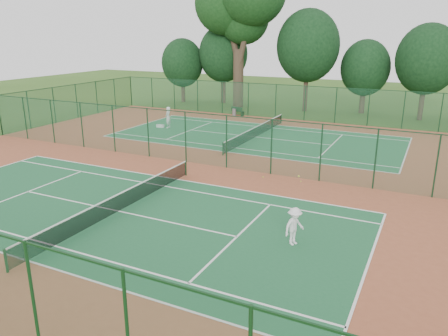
{
  "coord_description": "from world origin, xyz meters",
  "views": [
    {
      "loc": [
        13.47,
        -24.67,
        8.47
      ],
      "look_at": [
        3.7,
        -4.78,
        1.6
      ],
      "focal_mm": 35.0,
      "sensor_mm": 36.0,
      "label": 1
    }
  ],
  "objects": [
    {
      "name": "evergreen_row",
      "position": [
        0.5,
        24.25,
        0.0
      ],
      "size": [
        39.0,
        5.0,
        12.0
      ],
      "primitive_type": null,
      "color": "black",
      "rests_on": "ground"
    },
    {
      "name": "stray_ball_b",
      "position": [
        4.46,
        -0.89,
        0.05
      ],
      "size": [
        0.07,
        0.07,
        0.07
      ],
      "primitive_type": "sphere",
      "color": "#B7D531",
      "rests_on": "red_pad"
    },
    {
      "name": "kit_bag",
      "position": [
        -9.56,
        8.72,
        0.14
      ],
      "size": [
        0.76,
        0.4,
        0.27
      ],
      "primitive_type": "cube",
      "rotation": [
        0.0,
        0.0,
        0.18
      ],
      "color": "silver",
      "rests_on": "red_pad"
    },
    {
      "name": "player_far",
      "position": [
        -8.78,
        8.88,
        1.0
      ],
      "size": [
        0.58,
        0.78,
        1.95
      ],
      "primitive_type": "imported",
      "rotation": [
        0.0,
        0.0,
        -1.4
      ],
      "color": "silver",
      "rests_on": "court_far"
    },
    {
      "name": "fence_north",
      "position": [
        0.0,
        18.0,
        1.76
      ],
      "size": [
        40.0,
        0.09,
        3.5
      ],
      "color": "#1C5436",
      "rests_on": "ground"
    },
    {
      "name": "court_far",
      "position": [
        0.0,
        9.0,
        0.01
      ],
      "size": [
        23.77,
        10.97,
        0.01
      ],
      "primitive_type": "cube",
      "color": "#1F6336",
      "rests_on": "red_pad"
    },
    {
      "name": "tennis_net_far",
      "position": [
        0.0,
        9.0,
        0.54
      ],
      "size": [
        0.1,
        12.9,
        0.97
      ],
      "color": "#14391F",
      "rests_on": "ground"
    },
    {
      "name": "bench",
      "position": [
        -5.62,
        17.53,
        0.5
      ],
      "size": [
        1.61,
        0.88,
        0.95
      ],
      "rotation": [
        0.0,
        0.0,
        -0.3
      ],
      "color": "#12331B",
      "rests_on": "red_pad"
    },
    {
      "name": "stray_ball_c",
      "position": [
        -1.43,
        -0.47,
        0.04
      ],
      "size": [
        0.07,
        0.07,
        0.07
      ],
      "primitive_type": "sphere",
      "color": "#D4EF37",
      "rests_on": "red_pad"
    },
    {
      "name": "ground",
      "position": [
        0.0,
        0.0,
        0.0
      ],
      "size": [
        120.0,
        120.0,
        0.0
      ],
      "primitive_type": "plane",
      "color": "#33591B",
      "rests_on": "ground"
    },
    {
      "name": "red_pad",
      "position": [
        0.0,
        0.0,
        0.01
      ],
      "size": [
        40.0,
        36.0,
        0.01
      ],
      "primitive_type": "cube",
      "color": "brown",
      "rests_on": "ground"
    },
    {
      "name": "fence_divider",
      "position": [
        0.0,
        0.0,
        1.76
      ],
      "size": [
        40.0,
        0.09,
        3.5
      ],
      "color": "#1A5033",
      "rests_on": "ground"
    },
    {
      "name": "player_near",
      "position": [
        8.81,
        -8.59,
        0.84
      ],
      "size": [
        0.99,
        1.21,
        1.63
      ],
      "primitive_type": "imported",
      "rotation": [
        0.0,
        0.0,
        1.14
      ],
      "color": "white",
      "rests_on": "court_near"
    },
    {
      "name": "tennis_net_near",
      "position": [
        0.0,
        -9.0,
        0.54
      ],
      "size": [
        0.1,
        12.9,
        0.97
      ],
      "color": "#153B1E",
      "rests_on": "ground"
    },
    {
      "name": "court_near",
      "position": [
        0.0,
        -9.0,
        0.01
      ],
      "size": [
        23.77,
        10.97,
        0.01
      ],
      "primitive_type": "cube",
      "color": "#1C5933",
      "rests_on": "red_pad"
    },
    {
      "name": "big_tree",
      "position": [
        -7.83,
        22.97,
        11.77
      ],
      "size": [
        10.82,
        7.92,
        16.62
      ],
      "color": "#392A1F",
      "rests_on": "ground"
    },
    {
      "name": "trash_bin",
      "position": [
        -5.9,
        17.27,
        0.39
      ],
      "size": [
        0.49,
        0.49,
        0.77
      ],
      "primitive_type": "cylinder",
      "rotation": [
        0.0,
        0.0,
        -0.18
      ],
      "color": "slate",
      "rests_on": "red_pad"
    },
    {
      "name": "stray_ball_a",
      "position": [
        6.77,
        -0.65,
        0.04
      ],
      "size": [
        0.07,
        0.07,
        0.07
      ],
      "primitive_type": "sphere",
      "color": "#B2D331",
      "rests_on": "red_pad"
    },
    {
      "name": "fence_west",
      "position": [
        -20.0,
        0.0,
        1.76
      ],
      "size": [
        0.09,
        36.0,
        3.5
      ],
      "rotation": [
        0.0,
        0.0,
        1.57
      ],
      "color": "#164325",
      "rests_on": "ground"
    }
  ]
}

